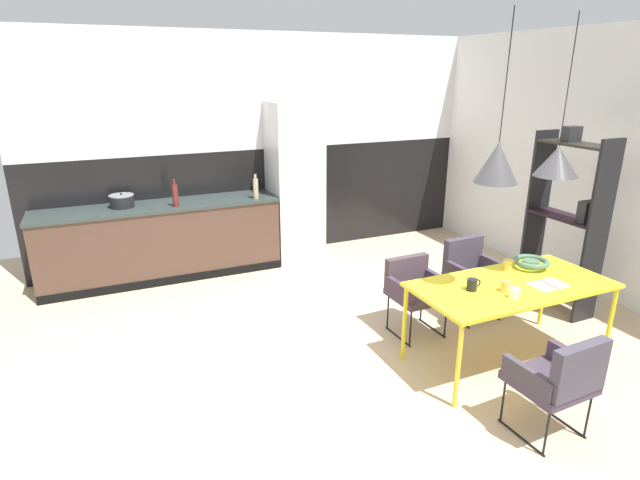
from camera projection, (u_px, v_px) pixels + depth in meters
ground_plane at (407, 383)px, 4.14m from camera, size 9.27×9.27×0.00m
back_wall_splashback_dark at (269, 201)px, 6.95m from camera, size 6.09×0.12×1.45m
back_wall_panel_upper at (266, 91)px, 6.49m from camera, size 6.09×0.12×1.45m
kitchen_counter at (162, 241)px, 6.15m from camera, size 2.83×0.63×0.92m
refrigerator_column at (295, 182)px, 6.63m from camera, size 0.63×0.60×2.07m
dining_table at (512, 288)px, 4.26m from camera, size 1.69×0.81×0.73m
armchair_head_of_table at (470, 267)px, 5.16m from camera, size 0.51×0.49×0.80m
armchair_facing_counter at (561, 376)px, 3.38m from camera, size 0.51×0.49×0.79m
armchair_far_side at (414, 285)px, 4.83m from camera, size 0.50×0.48×0.73m
fruit_bowl at (531, 262)px, 4.56m from camera, size 0.31×0.31×0.08m
open_book at (548, 285)px, 4.20m from camera, size 0.30×0.20×0.02m
mug_wide_latte at (506, 286)px, 4.08m from camera, size 0.12×0.08×0.09m
mug_tall_blue at (508, 265)px, 4.52m from camera, size 0.12×0.08×0.10m
mug_dark_espresso at (514, 293)px, 3.96m from camera, size 0.11×0.07×0.08m
mug_glass_clear at (472, 285)px, 4.09m from camera, size 0.13×0.08×0.10m
cooking_pot at (122, 201)px, 5.86m from camera, size 0.28×0.28×0.17m
bottle_oil_tall at (256, 188)px, 6.24m from camera, size 0.07×0.07×0.31m
bottle_wine_green at (175, 195)px, 5.87m from camera, size 0.07×0.07×0.32m
open_shelf_unit at (565, 221)px, 5.21m from camera, size 0.30×0.79×1.91m
pendant_lamp_over_table_near at (497, 162)px, 3.75m from camera, size 0.32×0.32×1.22m
pendant_lamp_over_table_far at (557, 161)px, 4.08m from camera, size 0.35×0.35×1.24m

